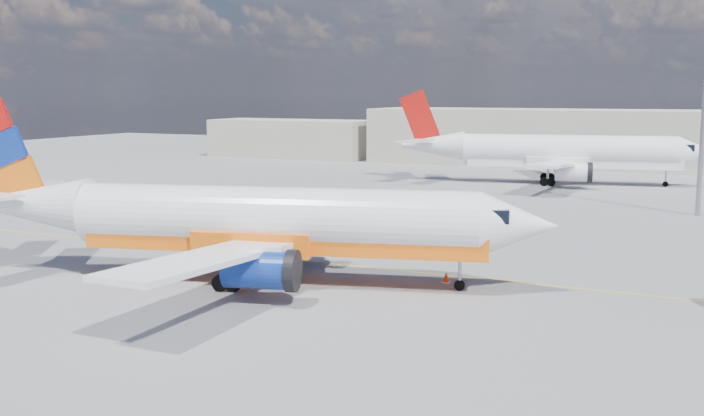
% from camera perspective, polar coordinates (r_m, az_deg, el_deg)
% --- Properties ---
extents(ground, '(240.00, 240.00, 0.00)m').
position_cam_1_polar(ground, '(44.20, 1.31, -5.30)').
color(ground, slate).
rests_on(ground, ground).
extents(taxi_line, '(70.00, 0.15, 0.01)m').
position_cam_1_polar(taxi_line, '(46.90, 2.78, -4.49)').
color(taxi_line, yellow).
rests_on(taxi_line, ground).
extents(terminal_main, '(70.00, 14.00, 8.00)m').
position_cam_1_polar(terminal_main, '(115.23, 18.75, 4.78)').
color(terminal_main, beige).
rests_on(terminal_main, ground).
extents(terminal_annex, '(26.00, 10.00, 6.00)m').
position_cam_1_polar(terminal_annex, '(127.74, -4.41, 5.07)').
color(terminal_annex, beige).
rests_on(terminal_annex, ground).
extents(main_jet, '(33.89, 25.90, 10.23)m').
position_cam_1_polar(main_jet, '(43.62, -6.92, -0.97)').
color(main_jet, white).
rests_on(main_jet, ground).
extents(second_jet, '(35.78, 27.66, 10.80)m').
position_cam_1_polar(second_jet, '(92.96, 14.72, 3.92)').
color(second_jet, white).
rests_on(second_jet, ground).
extents(traffic_cone, '(0.43, 0.43, 0.61)m').
position_cam_1_polar(traffic_cone, '(44.02, 6.86, -5.02)').
color(traffic_cone, white).
rests_on(traffic_cone, ground).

